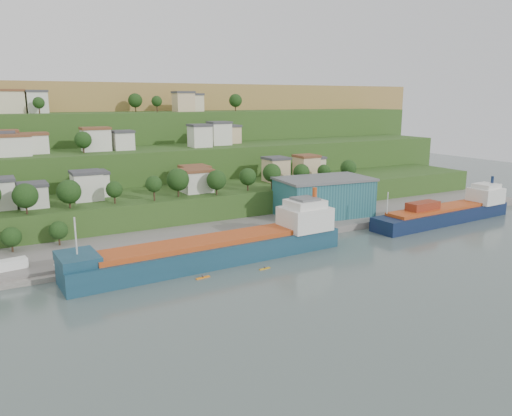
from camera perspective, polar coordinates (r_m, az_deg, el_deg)
ground at (r=122.78m, az=-1.26°, el=-6.92°), size 500.00×500.00×0.00m
quay at (r=155.45m, az=0.43°, el=-2.76°), size 220.00×26.00×4.00m
hillside at (r=279.50m, az=-17.68°, el=3.44°), size 360.00×210.67×96.00m
cargo_ship_near at (r=127.27m, az=-4.04°, el=-4.83°), size 73.27×14.77×18.72m
cargo_ship_far at (r=180.07m, az=21.01°, el=-0.68°), size 58.56×13.06×15.78m
warehouse at (r=169.41m, az=7.74°, el=1.32°), size 32.75×22.01×12.80m
caravan at (r=129.16m, az=-26.13°, el=-5.95°), size 7.02×3.78×3.11m
dinghy at (r=127.28m, az=-22.13°, el=-6.41°), size 3.74×1.59×0.73m
kayak_orange at (r=116.94m, az=-6.09°, el=-7.85°), size 3.56×1.07×0.88m
kayak_yellow at (r=122.26m, az=1.00°, el=-6.89°), size 3.06×0.84×0.76m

